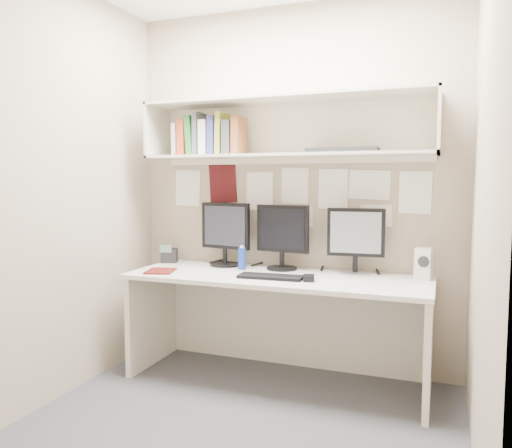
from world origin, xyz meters
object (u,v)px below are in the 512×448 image
at_px(monitor_right, 356,238).
at_px(desk_phone, 169,255).
at_px(monitor_center, 282,234).
at_px(speaker, 424,263).
at_px(maroon_notebook, 160,271).
at_px(desk, 277,328).
at_px(keyboard, 271,277).
at_px(monitor_left, 225,231).

bearing_deg(monitor_right, desk_phone, 176.61).
relative_size(monitor_center, speaker, 2.27).
bearing_deg(monitor_right, maroon_notebook, -166.99).
bearing_deg(desk, keyboard, -90.82).
height_order(monitor_right, desk_phone, monitor_right).
bearing_deg(speaker, desk_phone, -169.78).
xyz_separation_m(monitor_right, speaker, (0.44, -0.02, -0.14)).
bearing_deg(maroon_notebook, monitor_left, 35.65).
bearing_deg(keyboard, desk_phone, 157.91).
xyz_separation_m(monitor_center, maroon_notebook, (-0.76, -0.40, -0.24)).
relative_size(monitor_left, desk_phone, 3.24).
distance_m(monitor_center, speaker, 0.97).
xyz_separation_m(desk, maroon_notebook, (-0.79, -0.18, 0.37)).
bearing_deg(desk_phone, monitor_center, -18.96).
height_order(keyboard, maroon_notebook, keyboard).
bearing_deg(monitor_left, speaker, 8.47).
xyz_separation_m(keyboard, speaker, (0.92, 0.32, 0.09)).
relative_size(desk, speaker, 9.95).
relative_size(monitor_center, keyboard, 1.09).
bearing_deg(keyboard, monitor_left, 140.88).
distance_m(monitor_center, desk_phone, 0.93).
bearing_deg(keyboard, speaker, 16.07).
distance_m(monitor_left, speaker, 1.41).
xyz_separation_m(speaker, desk_phone, (-1.86, 0.00, -0.05)).
height_order(monitor_center, keyboard, monitor_center).
relative_size(monitor_left, monitor_right, 1.05).
height_order(monitor_left, desk_phone, monitor_left).
bearing_deg(maroon_notebook, keyboard, -12.07).
bearing_deg(maroon_notebook, speaker, -3.53).
xyz_separation_m(desk, monitor_right, (0.48, 0.22, 0.61)).
height_order(monitor_center, maroon_notebook, monitor_center).
relative_size(monitor_left, monitor_center, 1.02).
bearing_deg(desk_phone, speaker, -20.33).
xyz_separation_m(monitor_right, keyboard, (-0.49, -0.34, -0.23)).
bearing_deg(desk, monitor_left, 155.22).
xyz_separation_m(monitor_right, desk_phone, (-1.42, -0.02, -0.19)).
distance_m(monitor_center, keyboard, 0.42).
height_order(monitor_left, monitor_right, monitor_left).
bearing_deg(keyboard, monitor_center, 92.01).
relative_size(monitor_center, monitor_right, 1.03).
bearing_deg(speaker, monitor_center, -171.08).
distance_m(monitor_left, monitor_right, 0.96).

